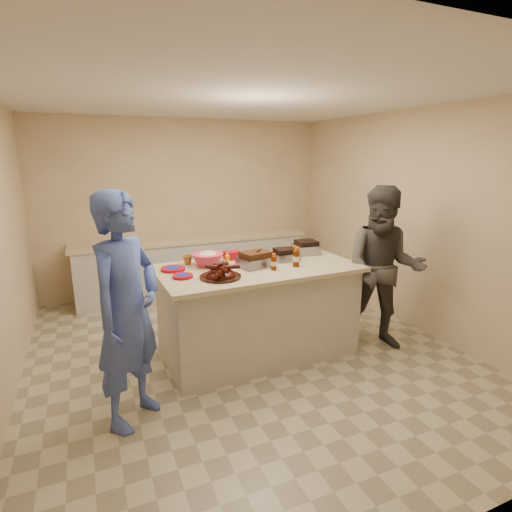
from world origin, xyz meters
name	(u,v)px	position (x,y,z in m)	size (l,w,h in m)	color
room	(246,353)	(0.00, 0.00, 0.00)	(4.50, 5.00, 2.70)	#D6BA8E
back_counter	(194,266)	(0.00, 2.20, 0.45)	(3.60, 0.64, 0.90)	beige
island	(258,352)	(0.13, -0.03, 0.00)	(2.11, 1.11, 1.00)	beige
rib_platter	(220,278)	(-0.36, -0.26, 1.00)	(0.40, 0.40, 0.16)	#3C0B05
pulled_pork_tray	(256,267)	(0.10, -0.03, 1.00)	(0.35, 0.26, 0.10)	#47230F
brisket_tray	(285,260)	(0.52, 0.09, 1.00)	(0.28, 0.23, 0.08)	black
roasting_pan	(306,254)	(0.89, 0.26, 1.00)	(0.27, 0.27, 0.11)	gray
coleslaw_bowl	(208,266)	(-0.35, 0.20, 1.00)	(0.34, 0.34, 0.23)	#CD2B4A
sausage_plate	(260,257)	(0.31, 0.31, 1.00)	(0.28, 0.28, 0.05)	silver
mac_cheese_dish	(286,253)	(0.67, 0.37, 1.00)	(0.26, 0.19, 0.07)	gold
bbq_bottle_a	(274,270)	(0.23, -0.22, 1.00)	(0.06, 0.06, 0.17)	#461B04
bbq_bottle_b	(296,266)	(0.50, -0.20, 1.00)	(0.07, 0.07, 0.21)	#461B04
mustard_bottle	(227,264)	(-0.13, 0.19, 1.00)	(0.05, 0.05, 0.13)	#DABA00
sauce_bowl	(255,263)	(0.15, 0.10, 1.00)	(0.14, 0.04, 0.14)	silver
plate_stack_large	(173,270)	(-0.73, 0.17, 1.00)	(0.25, 0.25, 0.03)	#9A0613
plate_stack_small	(183,278)	(-0.70, -0.11, 1.00)	(0.20, 0.20, 0.03)	#9A0613
plastic_cup	(188,264)	(-0.54, 0.34, 1.00)	(0.10, 0.10, 0.10)	brown
basket_stack	(233,259)	(-0.01, 0.36, 1.00)	(0.18, 0.13, 0.09)	#9A0613
guest_blue	(136,417)	(-1.28, -0.68, 0.00)	(0.70, 1.91, 0.46)	#4359B2
guest_gray	(377,345)	(1.48, -0.42, 0.00)	(0.89, 1.84, 0.70)	#44413E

